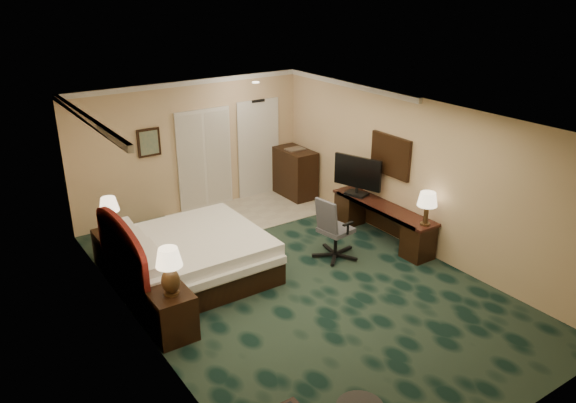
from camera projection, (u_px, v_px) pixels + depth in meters
floor at (298, 283)px, 8.98m from camera, size 5.00×7.50×0.00m
ceiling at (299, 118)px, 7.96m from camera, size 5.00×7.50×0.00m
wall_back at (192, 147)px, 11.34m from camera, size 5.00×0.00×2.70m
wall_front at (515, 324)px, 5.59m from camera, size 5.00×0.00×2.70m
wall_left at (139, 248)px, 7.17m from camera, size 0.00×7.50×2.70m
wall_right at (416, 175)px, 9.77m from camera, size 0.00×7.50×2.70m
crown_molding at (299, 121)px, 7.98m from camera, size 5.00×7.50×0.10m
tile_patch at (253, 212)px, 11.67m from camera, size 3.20×1.70×0.01m
headboard at (123, 261)px, 8.21m from camera, size 0.12×2.00×1.40m
entry_door at (258, 149)px, 12.24m from camera, size 1.02×0.06×2.18m
closet_doors at (205, 160)px, 11.56m from camera, size 1.20×0.06×2.10m
wall_art at (149, 143)px, 10.75m from camera, size 0.45×0.06×0.55m
wall_mirror at (391, 156)px, 10.13m from camera, size 0.05×0.95×0.75m
bed at (193, 257)px, 9.05m from camera, size 2.24×2.07×0.71m
nightstand_near at (172, 315)px, 7.56m from camera, size 0.53×0.61×0.67m
nightstand_far at (112, 248)px, 9.45m from camera, size 0.49×0.56×0.61m
lamp_near at (170, 271)px, 7.30m from camera, size 0.41×0.41×0.67m
lamp_far at (110, 215)px, 9.22m from camera, size 0.34×0.34×0.62m
bed_bench at (251, 252)px, 9.53m from camera, size 0.57×1.28×0.42m
desk at (382, 222)px, 10.37m from camera, size 0.50×2.32×0.67m
tv at (357, 176)px, 10.60m from camera, size 0.40×0.96×0.77m
desk_lamp at (427, 208)px, 9.36m from camera, size 0.40×0.40×0.59m
desk_chair at (336, 227)px, 9.62m from camera, size 0.74×0.71×1.13m
minibar at (295, 173)px, 12.36m from camera, size 0.56×1.01×1.06m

